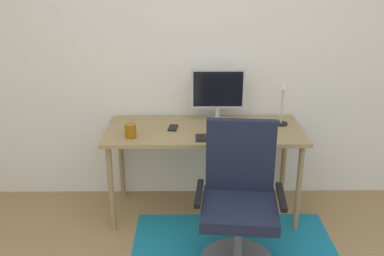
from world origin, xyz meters
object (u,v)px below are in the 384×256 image
Objects in this scene: coffee_cup at (131,131)px; cell_phone at (173,128)px; monitor at (218,91)px; desk at (204,137)px; office_chair at (239,208)px; computer_mouse at (268,134)px; desk_lamp at (283,98)px; keyboard at (224,138)px.

cell_phone is at bearing 31.37° from coffee_cup.
desk is at bearing -121.22° from monitor.
cell_phone is 0.14× the size of office_chair.
desk is 0.51m from computer_mouse.
office_chair reaches higher than cell_phone.
computer_mouse is at bearing -19.94° from desk.
office_chair is at bearing -118.66° from desk_lamp.
desk_lamp is at bearing 13.04° from coffee_cup.
keyboard is 0.43× the size of office_chair.
monitor is 1.04m from office_chair.
desk is 14.62× the size of coffee_cup.
monitor reaches higher than coffee_cup.
desk_lamp reaches higher than desk.
desk is 11.17× the size of cell_phone.
cell_phone is at bearing 149.52° from keyboard.
cell_phone is at bearing 165.59° from computer_mouse.
monitor is 0.52m from desk_lamp.
coffee_cup is 0.99m from office_chair.
monitor is at bearing 102.38° from office_chair.
cell_phone is (-0.39, 0.23, -0.00)m from keyboard.
desk is at bearing 113.76° from office_chair.
computer_mouse reaches higher than cell_phone.
monitor reaches higher than desk_lamp.
cell_phone is at bearing -174.44° from desk_lamp.
coffee_cup reaches higher than cell_phone.
monitor is 1.23× the size of desk_lamp.
keyboard is 0.71m from coffee_cup.
desk_lamp is at bearing 33.05° from keyboard.
desk_lamp is at bearing 67.01° from office_chair.
coffee_cup is 0.30× the size of desk_lamp.
coffee_cup is at bearing -162.56° from desk.
monitor is 3.17× the size of cell_phone.
computer_mouse is at bearing 67.70° from office_chair.
monitor is 0.57m from computer_mouse.
monitor is at bearing 93.91° from keyboard.
monitor reaches higher than computer_mouse.
desk_lamp is (0.63, 0.10, 0.30)m from desk.
computer_mouse reaches higher than keyboard.
monitor is 0.48m from cell_phone.
computer_mouse is (0.33, 0.05, 0.01)m from keyboard.
monitor reaches higher than cell_phone.
desk is 3.52× the size of monitor.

